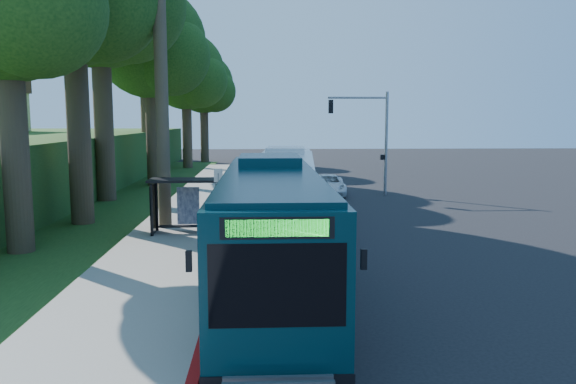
{
  "coord_description": "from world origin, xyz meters",
  "views": [
    {
      "loc": [
        -3.61,
        -27.79,
        5.18
      ],
      "look_at": [
        -2.28,
        1.0,
        1.42
      ],
      "focal_mm": 35.0,
      "sensor_mm": 36.0,
      "label": 1
    }
  ],
  "objects_px": {
    "teal_bus": "(271,228)",
    "white_bus": "(284,191)",
    "bus_shelter": "(181,195)",
    "pickup": "(328,185)"
  },
  "relations": [
    {
      "from": "bus_shelter",
      "to": "white_bus",
      "type": "relative_size",
      "value": 0.25
    },
    {
      "from": "white_bus",
      "to": "pickup",
      "type": "relative_size",
      "value": 2.56
    },
    {
      "from": "teal_bus",
      "to": "white_bus",
      "type": "bearing_deg",
      "value": 85.3
    },
    {
      "from": "white_bus",
      "to": "teal_bus",
      "type": "xyz_separation_m",
      "value": [
        -0.77,
        -9.53,
        0.1
      ]
    },
    {
      "from": "bus_shelter",
      "to": "pickup",
      "type": "distance_m",
      "value": 15.34
    },
    {
      "from": "white_bus",
      "to": "teal_bus",
      "type": "distance_m",
      "value": 9.56
    },
    {
      "from": "bus_shelter",
      "to": "teal_bus",
      "type": "distance_m",
      "value": 9.29
    },
    {
      "from": "white_bus",
      "to": "teal_bus",
      "type": "bearing_deg",
      "value": -90.18
    },
    {
      "from": "white_bus",
      "to": "teal_bus",
      "type": "relative_size",
      "value": 0.96
    },
    {
      "from": "bus_shelter",
      "to": "pickup",
      "type": "height_order",
      "value": "bus_shelter"
    }
  ]
}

